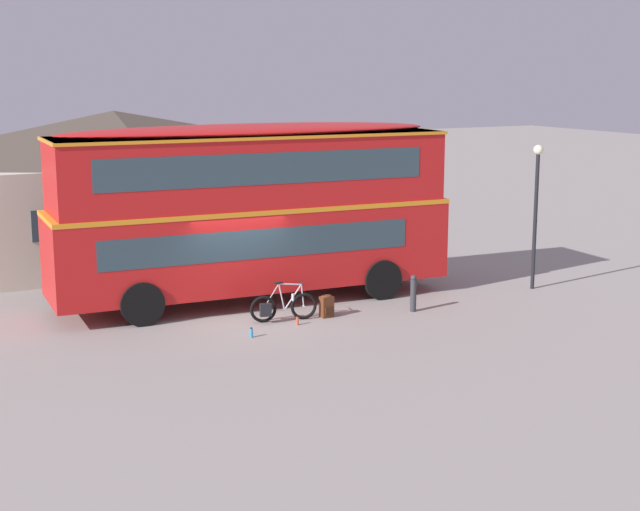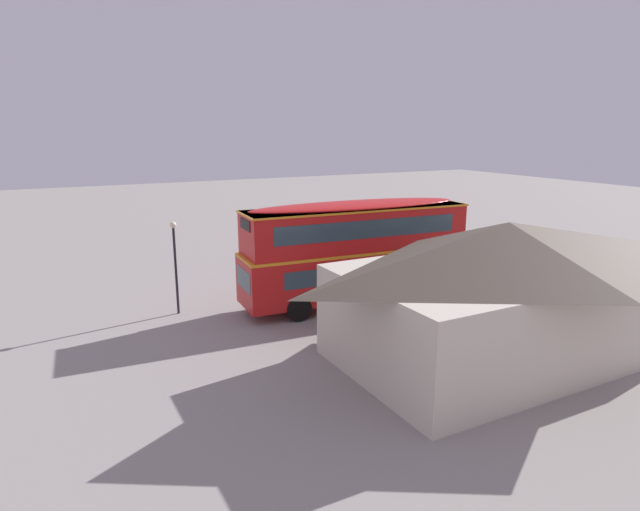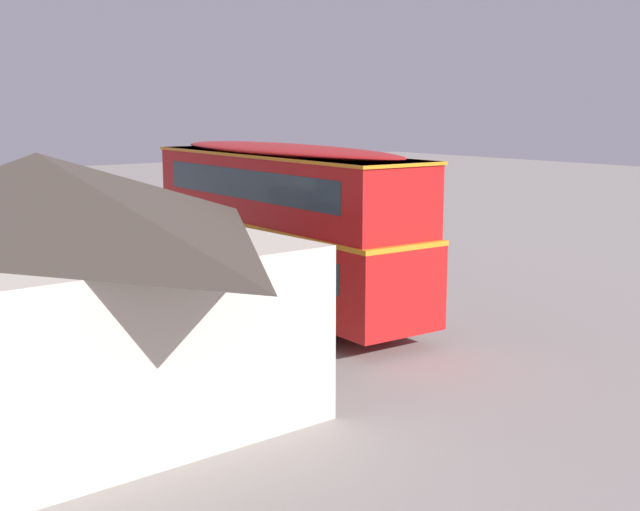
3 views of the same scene
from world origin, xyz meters
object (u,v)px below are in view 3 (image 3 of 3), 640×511
at_px(water_bottle_blue_sports, 398,301).
at_px(street_lamp, 210,194).
at_px(kerb_bollard, 295,266).
at_px(double_decker_bus, 282,220).
at_px(touring_bicycle, 346,289).
at_px(backpack_on_ground, 325,284).
at_px(water_bottle_red_squeeze, 354,294).

height_order(water_bottle_blue_sports, street_lamp, street_lamp).
distance_m(street_lamp, kerb_bollard, 4.95).
relative_size(double_decker_bus, water_bottle_blue_sports, 45.17).
height_order(touring_bicycle, street_lamp, street_lamp).
distance_m(double_decker_bus, backpack_on_ground, 3.48).
height_order(touring_bicycle, water_bottle_red_squeeze, touring_bicycle).
bearing_deg(kerb_bollard, street_lamp, 7.44).
distance_m(touring_bicycle, water_bottle_blue_sports, 1.60).
bearing_deg(touring_bicycle, water_bottle_red_squeeze, -68.64).
relative_size(backpack_on_ground, water_bottle_red_squeeze, 2.52).
xyz_separation_m(double_decker_bus, street_lamp, (7.71, -2.33, -0.06)).
distance_m(water_bottle_red_squeeze, kerb_bollard, 3.28).
distance_m(double_decker_bus, water_bottle_red_squeeze, 3.71).
xyz_separation_m(touring_bicycle, water_bottle_red_squeeze, (0.20, -0.50, -0.26)).
distance_m(touring_bicycle, street_lamp, 8.21).
bearing_deg(double_decker_bus, backpack_on_ground, -67.15).
bearing_deg(double_decker_bus, touring_bicycle, -94.90).
xyz_separation_m(water_bottle_blue_sports, street_lamp, (9.15, 0.85, 2.47)).
xyz_separation_m(backpack_on_ground, street_lamp, (6.72, 0.04, 2.28)).
xyz_separation_m(water_bottle_red_squeeze, street_lamp, (7.71, 0.38, 2.48)).
bearing_deg(water_bottle_blue_sports, street_lamp, 5.32).
bearing_deg(touring_bicycle, water_bottle_blue_sports, -141.93).
height_order(water_bottle_red_squeeze, street_lamp, street_lamp).
height_order(double_decker_bus, kerb_bollard, double_decker_bus).
xyz_separation_m(touring_bicycle, street_lamp, (7.90, -0.12, 2.21)).
relative_size(water_bottle_red_squeeze, kerb_bollard, 0.24).
bearing_deg(street_lamp, double_decker_bus, 163.18).
distance_m(backpack_on_ground, kerb_bollard, 2.33).
bearing_deg(double_decker_bus, water_bottle_blue_sports, -114.27).
bearing_deg(water_bottle_red_squeeze, street_lamp, 2.79).
xyz_separation_m(water_bottle_blue_sports, kerb_bollard, (4.70, 0.27, 0.39)).
height_order(touring_bicycle, water_bottle_blue_sports, touring_bicycle).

